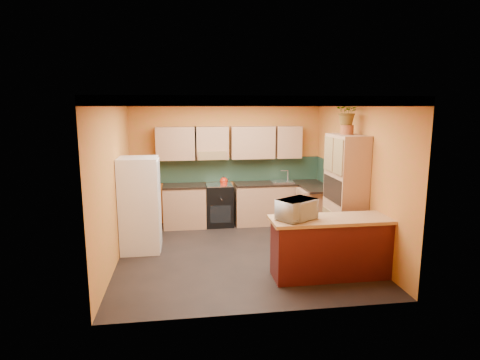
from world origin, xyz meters
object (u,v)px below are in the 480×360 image
base_cabinets_back (247,204)px  pantry (345,194)px  stove (219,205)px  fridge (140,205)px  breakfast_bar (332,249)px  microwave (297,209)px

base_cabinets_back → pantry: size_ratio=1.74×
stove → pantry: pantry is taller
fridge → pantry: (3.60, -0.56, 0.20)m
fridge → breakfast_bar: (3.00, -1.58, -0.41)m
breakfast_bar → base_cabinets_back: bearing=105.7°
pantry → base_cabinets_back: bearing=126.5°
stove → microwave: 3.14m
pantry → breakfast_bar: (-0.60, -1.01, -0.61)m
pantry → breakfast_bar: pantry is taller
fridge → pantry: pantry is taller
base_cabinets_back → fridge: (-2.17, -1.37, 0.41)m
base_cabinets_back → pantry: bearing=-53.5°
stove → pantry: bearing=-43.3°
base_cabinets_back → fridge: bearing=-147.7°
base_cabinets_back → microwave: 3.03m
stove → microwave: bearing=-73.4°
stove → pantry: (2.06, -1.94, 0.59)m
stove → fridge: size_ratio=0.54×
fridge → breakfast_bar: 3.41m
base_cabinets_back → stove: (-0.62, -0.00, 0.02)m
base_cabinets_back → pantry: pantry is taller
base_cabinets_back → fridge: fridge is taller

